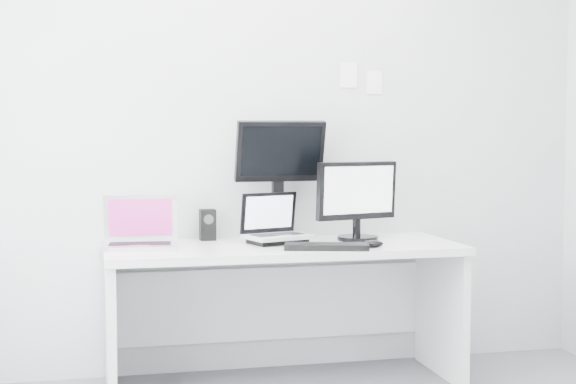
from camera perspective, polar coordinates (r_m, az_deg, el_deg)
name	(u,v)px	position (r m, az deg, el deg)	size (l,w,h in m)	color
back_wall	(269,123)	(4.68, -1.27, 4.59)	(3.60, 3.60, 0.00)	silver
desk	(283,315)	(4.43, -0.31, -8.20)	(1.80, 0.70, 0.73)	white
macbook	(140,221)	(4.26, -9.86, -1.92)	(0.37, 0.27, 0.27)	silver
speaker	(208,225)	(4.56, -5.38, -2.19)	(0.08, 0.08, 0.16)	black
dell_laptop	(279,218)	(4.40, -0.64, -1.72)	(0.32, 0.25, 0.27)	#AFB2B7
rear_monitor	(279,178)	(4.57, -0.59, 0.92)	(0.48, 0.17, 0.65)	black
samsung_monitor	(358,200)	(4.54, 4.67, -0.50)	(0.47, 0.22, 0.43)	black
keyboard	(327,246)	(4.20, 2.60, -3.65)	(0.41, 0.15, 0.03)	black
mouse	(373,244)	(4.28, 5.66, -3.45)	(0.11, 0.07, 0.04)	black
wall_note_0	(349,75)	(4.79, 4.06, 7.79)	(0.10, 0.00, 0.14)	white
wall_note_1	(374,82)	(4.84, 5.77, 7.28)	(0.09, 0.00, 0.13)	white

